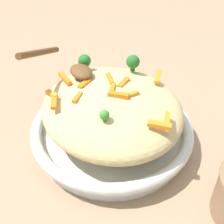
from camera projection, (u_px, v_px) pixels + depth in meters
name	position (u px, v px, depth m)	size (l,w,h in m)	color
ground_plane	(112.00, 140.00, 0.60)	(2.40, 2.40, 0.00)	#9E7F60
serving_bowl	(112.00, 131.00, 0.58)	(0.32, 0.32, 0.05)	silver
pasta_mound	(112.00, 109.00, 0.55)	(0.28, 0.26, 0.08)	#D1BA7A
carrot_piece_0	(54.00, 101.00, 0.50)	(0.04, 0.01, 0.01)	orange
carrot_piece_1	(132.00, 94.00, 0.51)	(0.03, 0.01, 0.01)	orange
carrot_piece_2	(84.00, 83.00, 0.54)	(0.03, 0.01, 0.01)	orange
carrot_piece_3	(159.00, 78.00, 0.56)	(0.04, 0.01, 0.01)	orange
carrot_piece_4	(124.00, 83.00, 0.54)	(0.03, 0.01, 0.01)	orange
carrot_piece_5	(111.00, 89.00, 0.52)	(0.04, 0.01, 0.01)	orange
carrot_piece_6	(159.00, 125.00, 0.46)	(0.04, 0.01, 0.01)	orange
carrot_piece_7	(167.00, 119.00, 0.47)	(0.03, 0.01, 0.01)	orange
carrot_piece_8	(65.00, 78.00, 0.56)	(0.04, 0.01, 0.01)	orange
carrot_piece_9	(77.00, 97.00, 0.51)	(0.03, 0.01, 0.01)	orange
carrot_piece_10	(110.00, 79.00, 0.55)	(0.04, 0.01, 0.01)	orange
carrot_piece_11	(117.00, 95.00, 0.51)	(0.04, 0.01, 0.01)	orange
carrot_piece_12	(52.00, 94.00, 0.52)	(0.03, 0.01, 0.01)	orange
broccoli_floret_0	(104.00, 115.00, 0.46)	(0.02, 0.02, 0.02)	#377928
broccoli_floret_1	(85.00, 61.00, 0.59)	(0.03, 0.03, 0.03)	#205B1C
broccoli_floret_2	(133.00, 62.00, 0.58)	(0.03, 0.03, 0.03)	#205B1C
serving_spoon	(66.00, 64.00, 0.56)	(0.14, 0.14, 0.08)	brown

